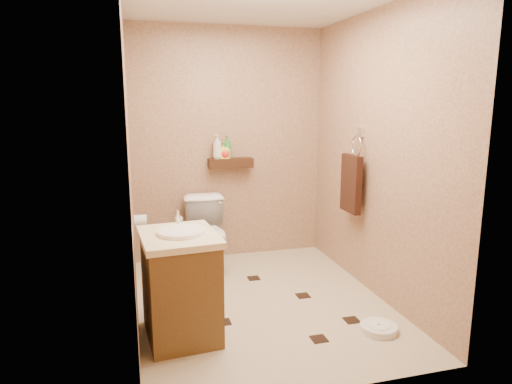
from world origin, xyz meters
name	(u,v)px	position (x,y,z in m)	size (l,w,h in m)	color
ground	(261,302)	(0.00, 0.00, 0.00)	(2.50, 2.50, 0.00)	#C0AE8C
wall_back	(229,145)	(0.00, 1.25, 1.20)	(2.00, 0.04, 2.40)	#A47F5D
wall_front	(327,188)	(0.00, -1.25, 1.20)	(2.00, 0.04, 2.40)	#A47F5D
wall_left	(130,164)	(-1.00, 0.00, 1.20)	(0.04, 2.50, 2.40)	#A47F5D
wall_right	(376,156)	(1.00, 0.00, 1.20)	(0.04, 2.50, 2.40)	#A47F5D
wall_shelf	(231,163)	(0.00, 1.17, 1.02)	(0.46, 0.14, 0.10)	#3B2210
floor_accents	(269,304)	(0.05, -0.06, 0.00)	(1.28, 1.35, 0.01)	black
toilet	(208,236)	(-0.31, 0.83, 0.36)	(0.40, 0.70, 0.72)	white
vanity	(180,284)	(-0.70, -0.38, 0.39)	(0.56, 0.66, 0.88)	brown
bathroom_scale	(379,328)	(0.69, -0.70, 0.03)	(0.35, 0.35, 0.05)	silver
toilet_brush	(180,248)	(-0.56, 1.07, 0.18)	(0.12, 0.12, 0.52)	#1A686B
towel_ring	(351,181)	(0.91, 0.25, 0.95)	(0.12, 0.30, 0.76)	silver
toilet_paper	(140,221)	(-0.94, 0.65, 0.60)	(0.12, 0.11, 0.12)	silver
bottle_a	(217,147)	(-0.14, 1.17, 1.19)	(0.10, 0.10, 0.25)	silver
bottle_b	(224,150)	(-0.06, 1.17, 1.16)	(0.08, 0.08, 0.18)	#FFF635
bottle_c	(225,151)	(-0.06, 1.17, 1.14)	(0.11, 0.11, 0.15)	red
bottle_d	(227,147)	(-0.04, 1.17, 1.19)	(0.09, 0.09, 0.23)	#2C8538
bottle_e	(227,151)	(-0.03, 1.17, 1.14)	(0.07, 0.07, 0.15)	gold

